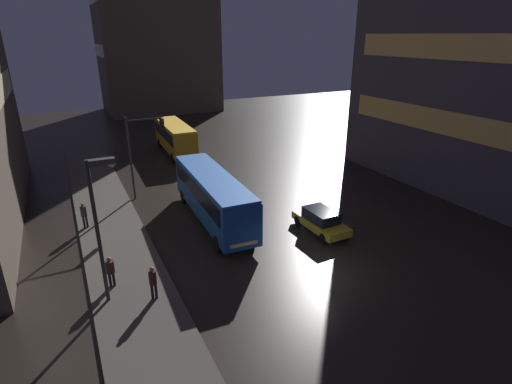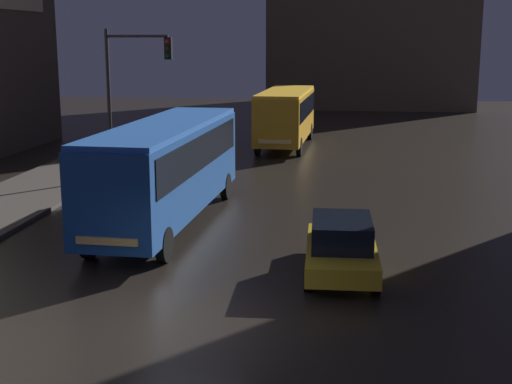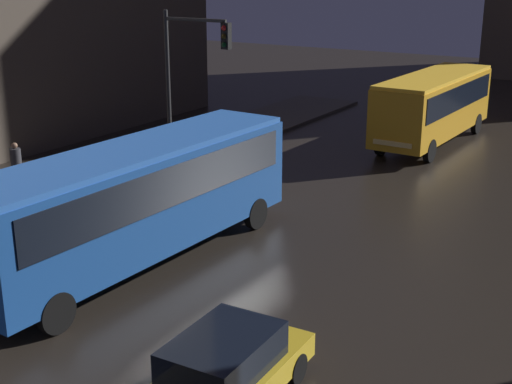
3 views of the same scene
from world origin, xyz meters
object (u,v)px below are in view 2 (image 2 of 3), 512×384
bus_near (167,162)px  bus_far (286,112)px  car_taxi (341,246)px  traffic_light_main (130,81)px

bus_near → bus_far: bearing=-95.3°
bus_near → bus_far: bus_near is taller
bus_near → car_taxi: 7.47m
bus_far → bus_near: bearing=84.4°
bus_near → car_taxi: (5.80, -4.52, -1.33)m
bus_far → car_taxi: size_ratio=2.19×
car_taxi → bus_far: bearing=-83.1°
car_taxi → traffic_light_main: size_ratio=0.66×
bus_near → traffic_light_main: traffic_light_main is taller
bus_far → traffic_light_main: bearing=65.6°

